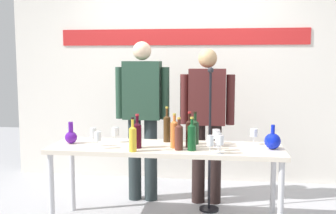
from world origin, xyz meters
TOP-DOWN VIEW (x-y plane):
  - back_wall at (0.00, 1.54)m, footprint 4.41×0.11m
  - display_table at (0.00, 0.00)m, footprint 2.11×0.61m
  - decanter_blue_left at (-0.90, 0.00)m, footprint 0.11×0.11m
  - decanter_blue_right at (0.95, 0.00)m, footprint 0.14×0.14m
  - presenter_left at (-0.35, 0.67)m, footprint 0.59×0.22m
  - presenter_right at (0.35, 0.67)m, footprint 0.57×0.22m
  - wine_bottle_0 at (0.25, -0.14)m, footprint 0.07×0.07m
  - wine_bottle_1 at (-0.02, 0.20)m, footprint 0.07×0.07m
  - wine_bottle_2 at (0.22, -0.02)m, footprint 0.07×0.07m
  - wine_bottle_3 at (0.09, -0.06)m, footprint 0.07×0.07m
  - wine_bottle_4 at (-0.25, -0.25)m, footprint 0.06×0.06m
  - wine_bottle_5 at (-0.24, -0.11)m, footprint 0.08×0.08m
  - wine_bottle_6 at (0.26, 0.12)m, footprint 0.07×0.07m
  - wine_bottle_7 at (0.13, -0.14)m, footprint 0.07×0.07m
  - wine_glass_left_0 at (-0.65, -0.09)m, footprint 0.06×0.06m
  - wine_glass_left_1 at (-0.50, 0.11)m, footprint 0.07×0.07m
  - wine_glass_left_2 at (-0.58, -0.19)m, footprint 0.06×0.06m
  - wine_glass_right_0 at (0.49, -0.25)m, footprint 0.06×0.06m
  - wine_glass_right_1 at (0.46, 0.03)m, footprint 0.06×0.06m
  - wine_glass_right_2 at (0.48, -0.14)m, footprint 0.06×0.06m
  - wine_glass_right_3 at (0.80, 0.17)m, footprint 0.07×0.07m
  - wine_glass_right_4 at (0.45, 0.12)m, footprint 0.07×0.07m
  - wine_glass_right_5 at (0.41, -0.25)m, footprint 0.06×0.06m
  - microphone_stand at (0.39, 0.44)m, footprint 0.20×0.20m

SIDE VIEW (x-z plane):
  - microphone_stand at x=0.39m, z-range -0.25..1.22m
  - display_table at x=0.00m, z-range 0.31..1.06m
  - decanter_blue_left at x=-0.90m, z-range 0.72..0.92m
  - decanter_blue_right at x=0.95m, z-range 0.72..0.94m
  - wine_glass_left_1 at x=-0.50m, z-range 0.78..0.93m
  - wine_glass_right_4 at x=0.45m, z-range 0.79..0.93m
  - wine_glass_left_2 at x=-0.58m, z-range 0.78..0.94m
  - wine_glass_right_5 at x=0.41m, z-range 0.78..0.94m
  - wine_glass_right_1 at x=0.46m, z-range 0.79..0.94m
  - wine_glass_right_3 at x=0.80m, z-range 0.79..0.94m
  - wine_glass_right_0 at x=0.49m, z-range 0.79..0.94m
  - wine_glass_right_2 at x=0.48m, z-range 0.79..0.94m
  - wine_glass_left_0 at x=-0.65m, z-range 0.79..0.96m
  - wine_bottle_4 at x=-0.25m, z-range 0.73..1.02m
  - wine_bottle_7 at x=0.13m, z-range 0.73..1.02m
  - wine_bottle_6 at x=0.26m, z-range 0.73..1.03m
  - wine_bottle_5 at x=-0.24m, z-range 0.73..1.03m
  - wine_bottle_0 at x=0.25m, z-range 0.73..1.03m
  - wine_bottle_3 at x=0.09m, z-range 0.73..1.04m
  - wine_bottle_2 at x=0.22m, z-range 0.73..1.05m
  - wine_bottle_1 at x=-0.02m, z-range 0.72..1.06m
  - presenter_right at x=0.35m, z-range 0.11..1.76m
  - presenter_left at x=-0.35m, z-range 0.12..1.85m
  - back_wall at x=0.00m, z-range 0.00..3.00m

